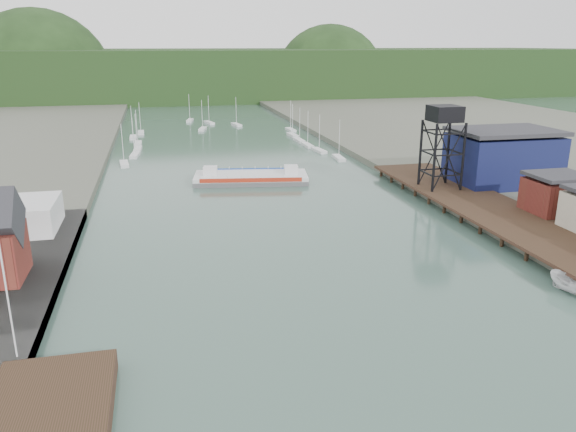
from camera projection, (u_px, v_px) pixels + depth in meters
name	position (u px, v px, depth m)	size (l,w,h in m)	color
ground	(389.00, 385.00, 50.63)	(600.00, 600.00, 0.00)	#334F44
west_stage	(45.00, 424.00, 44.08)	(10.00, 18.00, 1.80)	black
east_pier	(484.00, 205.00, 99.96)	(14.00, 70.00, 2.45)	black
flagpole	(8.00, 298.00, 50.54)	(0.16, 0.16, 12.00)	silver
lift_tower	(444.00, 119.00, 107.56)	(6.50, 6.50, 16.00)	black
blue_shed	(503.00, 157.00, 115.21)	(20.50, 14.50, 11.30)	#0C1035
marina_sailboats	(219.00, 138.00, 179.38)	(57.71, 92.65, 0.90)	silver
distant_hills	(180.00, 77.00, 327.09)	(500.00, 120.00, 80.00)	black
chain_ferry	(251.00, 177.00, 124.42)	(26.06, 13.78, 3.57)	#555558
motorboat	(572.00, 285.00, 68.66)	(2.38, 6.33, 2.44)	silver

